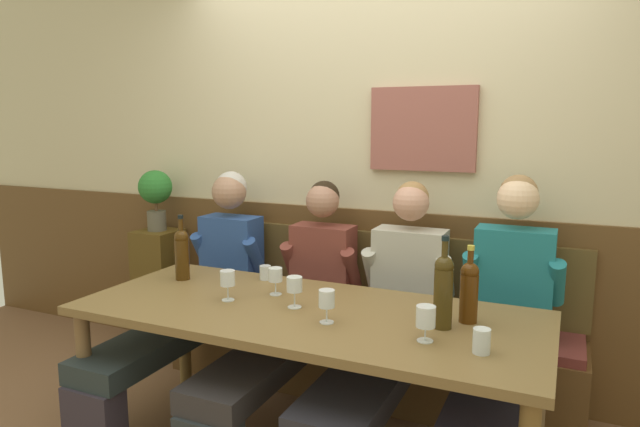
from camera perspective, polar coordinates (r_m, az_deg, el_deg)
The scene contains 20 objects.
room_wall_back at distance 3.40m, azimuth 6.00°, elevation 6.04°, with size 6.80×0.12×2.80m.
wood_wainscot_panel at distance 3.50m, azimuth 5.44°, elevation -8.32°, with size 6.80×0.03×1.07m, color brown.
wall_bench at distance 3.40m, azimuth 4.20°, elevation -13.36°, with size 2.44×0.42×0.94m.
dining_table at distance 2.62m, azimuth -1.45°, elevation -11.32°, with size 2.14×0.89×0.75m.
person_right_seat at distance 3.36m, azimuth -12.54°, elevation -7.51°, with size 0.47×1.36×1.29m.
person_left_seat at distance 3.02m, azimuth -2.85°, elevation -9.86°, with size 0.47×1.35×1.26m.
person_center_left_seat at distance 2.84m, azimuth 6.92°, elevation -11.02°, with size 0.49×1.35×1.28m.
person_center_right_seat at distance 2.74m, azimuth 18.22°, elevation -11.60°, with size 0.49×1.36×1.33m.
wine_bottle_green_tall at distance 2.37m, azimuth 12.50°, elevation -7.56°, with size 0.08×0.08×0.39m.
wine_bottle_clear_water at distance 3.12m, azimuth -13.94°, elevation -3.89°, with size 0.08×0.08×0.36m.
wine_bottle_amber_mid at distance 2.47m, azimuth 15.01°, elevation -7.54°, with size 0.08×0.08×0.34m.
wine_glass_mid_left at distance 2.39m, azimuth 0.69°, elevation -8.88°, with size 0.07×0.07×0.14m.
wine_glass_center_rear at distance 2.24m, azimuth 10.76°, elevation -10.38°, with size 0.08×0.08×0.14m.
wine_glass_near_bucket at distance 2.72m, azimuth -9.43°, elevation -6.70°, with size 0.07×0.07×0.15m.
wine_glass_mid_right at distance 2.78m, azimuth -4.58°, elevation -6.41°, with size 0.07×0.07×0.14m.
wine_glass_by_bottle at distance 2.59m, azimuth -2.63°, elevation -7.41°, with size 0.07×0.07×0.15m.
water_tumbler_left at distance 2.20m, azimuth 16.19°, elevation -12.41°, with size 0.07×0.07×0.09m, color silver.
water_tumbler_center at distance 3.06m, azimuth -5.61°, elevation -6.03°, with size 0.06×0.06×0.08m, color silver.
corner_pedestal at distance 4.12m, azimuth -16.03°, elevation -7.49°, with size 0.28×0.28×0.85m, color #533D15.
potted_plant at distance 3.98m, azimuth -16.47°, elevation 2.09°, with size 0.23×0.23×0.42m.
Camera 1 is at (1.07, -2.13, 1.59)m, focal length 31.30 mm.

